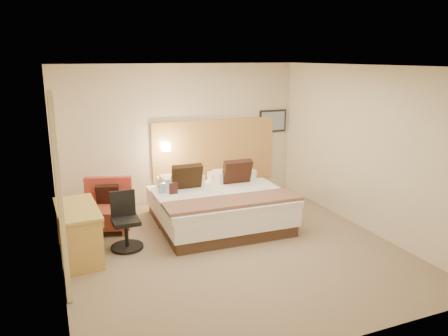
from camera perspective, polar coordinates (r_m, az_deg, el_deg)
name	(u,v)px	position (r m, az deg, el deg)	size (l,w,h in m)	color
floor	(231,248)	(6.76, 0.88, -10.46)	(4.80, 5.00, 0.02)	#7E6C55
ceiling	(231,65)	(6.13, 0.97, 13.28)	(4.80, 5.00, 0.02)	silver
wall_back	(181,134)	(8.62, -5.66, 4.44)	(4.80, 0.02, 2.70)	beige
wall_front	(337,220)	(4.22, 14.54, -6.62)	(4.80, 0.02, 2.70)	beige
wall_left	(53,179)	(5.83, -21.44, -1.33)	(0.02, 5.00, 2.70)	beige
wall_right	(365,149)	(7.56, 17.97, 2.41)	(0.02, 5.00, 2.70)	beige
headboard_panel	(215,151)	(8.88, -1.20, 2.18)	(2.60, 0.04, 1.30)	tan
art_frame	(273,121)	(9.34, 6.38, 6.12)	(0.62, 0.03, 0.47)	black
art_canvas	(273,121)	(9.33, 6.44, 6.11)	(0.54, 0.01, 0.39)	gray
lamp_arm	(165,146)	(8.48, -7.72, 2.84)	(0.02, 0.02, 0.12)	silver
lamp_shade	(166,147)	(8.43, -7.62, 2.77)	(0.15, 0.15, 0.15)	#FFEDC6
curtain	(59,194)	(5.62, -20.75, -3.21)	(0.06, 0.90, 2.42)	beige
bottle_a	(161,190)	(7.36, -8.29, -2.82)	(0.06, 0.06, 0.20)	#94BDE6
bottle_b	(164,189)	(7.41, -7.86, -2.69)	(0.06, 0.06, 0.20)	#9CD5F2
menu_folder	(173,189)	(7.32, -6.63, -2.78)	(0.13, 0.05, 0.22)	#3B1818
bed	(218,205)	(7.56, -0.79, -4.83)	(2.20, 2.13, 1.05)	#3F2A1F
lounge_chair	(107,209)	(7.62, -14.98, -5.25)	(0.96, 0.89, 0.84)	#A98A4F
side_table	(168,210)	(7.45, -7.36, -5.45)	(0.54, 0.54, 0.57)	white
desk	(79,218)	(6.59, -18.38, -6.17)	(0.61, 1.24, 0.76)	#B69D47
desk_chair	(125,226)	(6.79, -12.74, -7.34)	(0.49, 0.49, 0.86)	black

